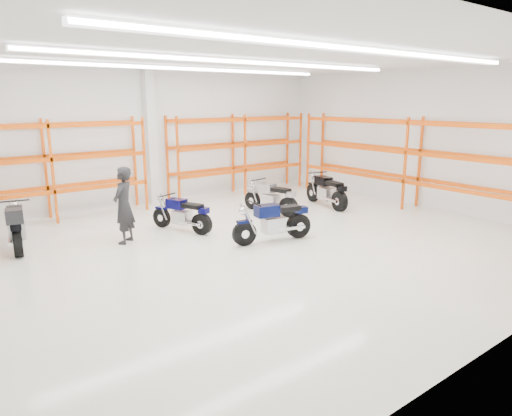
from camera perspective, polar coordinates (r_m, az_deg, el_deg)
ground at (r=11.47m, az=-0.08°, el=-4.52°), size 14.00×14.00×0.00m
room_shell at (r=10.93m, az=-0.17°, el=12.11°), size 14.02×12.02×4.51m
motorcycle_main at (r=11.57m, az=2.50°, el=-1.77°), size 2.17×0.84×1.07m
motorcycle_back_a at (r=12.31m, az=-27.79°, el=-2.13°), size 0.82×2.28×1.17m
motorcycle_back_b at (r=12.59m, az=-9.03°, el=-0.89°), size 0.94×1.89×0.98m
motorcycle_back_c at (r=14.40m, az=2.06°, el=1.20°), size 0.73×2.10×1.04m
motorcycle_back_d at (r=15.48m, az=8.93°, el=2.01°), size 0.86×2.22×1.10m
standing_man at (r=11.79m, az=-16.20°, el=0.32°), size 0.83×0.82×1.94m
structural_column at (r=15.98m, az=-13.00°, el=8.48°), size 0.32×0.32×4.50m
pallet_racking_back_left at (r=14.62m, az=-24.56°, el=5.35°), size 5.67×0.87×3.00m
pallet_racking_back_right at (r=17.43m, az=-2.16°, el=7.65°), size 5.67×0.87×3.00m
pallet_racking_side at (r=15.80m, az=19.06°, el=6.45°), size 0.87×9.07×3.00m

